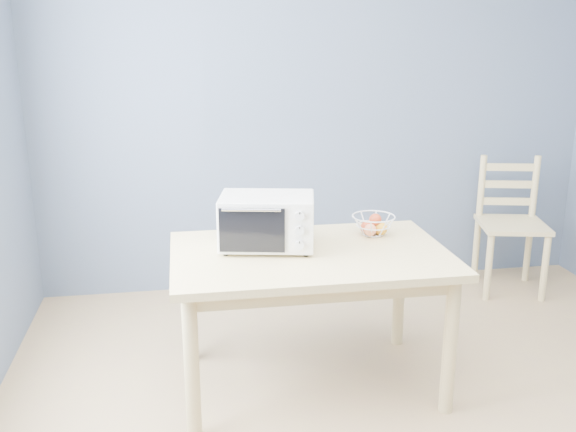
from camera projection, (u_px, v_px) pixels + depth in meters
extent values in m
cube|color=slate|center=(321.00, 109.00, 4.53)|extent=(4.00, 0.01, 2.60)
cube|color=#D9C082|center=(310.00, 255.00, 3.25)|extent=(1.40, 0.90, 0.04)
cylinder|color=#D9C082|center=(192.00, 368.00, 2.91)|extent=(0.07, 0.07, 0.71)
cylinder|color=#D9C082|center=(450.00, 346.00, 3.11)|extent=(0.07, 0.07, 0.71)
cylinder|color=#D9C082|center=(189.00, 303.00, 3.61)|extent=(0.07, 0.07, 0.71)
cylinder|color=#D9C082|center=(399.00, 288.00, 3.81)|extent=(0.07, 0.07, 0.71)
cube|color=beige|center=(267.00, 220.00, 3.26)|extent=(0.53, 0.40, 0.26)
cube|color=black|center=(255.00, 221.00, 3.27)|extent=(0.35, 0.33, 0.21)
cube|color=black|center=(252.00, 230.00, 3.11)|extent=(0.32, 0.07, 0.22)
cylinder|color=silver|center=(251.00, 210.00, 3.06)|extent=(0.28, 0.07, 0.01)
cube|color=beige|center=(300.00, 230.00, 3.11)|extent=(0.13, 0.03, 0.24)
cylinder|color=black|center=(226.00, 254.00, 3.19)|extent=(0.03, 0.03, 0.02)
cylinder|color=black|center=(306.00, 255.00, 3.18)|extent=(0.03, 0.03, 0.02)
cylinder|color=black|center=(231.00, 239.00, 3.42)|extent=(0.03, 0.03, 0.02)
cylinder|color=black|center=(306.00, 239.00, 3.41)|extent=(0.03, 0.03, 0.02)
cylinder|color=silver|center=(300.00, 216.00, 3.08)|extent=(0.05, 0.03, 0.05)
cylinder|color=silver|center=(300.00, 231.00, 3.10)|extent=(0.05, 0.03, 0.05)
cylinder|color=silver|center=(299.00, 245.00, 3.12)|extent=(0.05, 0.03, 0.05)
torus|color=white|center=(374.00, 216.00, 3.48)|extent=(0.31, 0.31, 0.01)
torus|color=white|center=(373.00, 225.00, 3.50)|extent=(0.24, 0.24, 0.01)
torus|color=white|center=(373.00, 234.00, 3.51)|extent=(0.14, 0.14, 0.01)
sphere|color=red|center=(367.00, 227.00, 3.50)|extent=(0.07, 0.07, 0.07)
sphere|color=orange|center=(381.00, 229.00, 3.49)|extent=(0.07, 0.07, 0.07)
sphere|color=#FF9163|center=(372.00, 226.00, 3.54)|extent=(0.07, 0.07, 0.07)
sphere|color=red|center=(375.00, 220.00, 3.48)|extent=(0.07, 0.07, 0.07)
sphere|color=#FF9163|center=(370.00, 230.00, 3.46)|extent=(0.07, 0.07, 0.07)
cube|color=#D9C082|center=(512.00, 225.00, 4.58)|extent=(0.54, 0.54, 0.03)
cylinder|color=#D9C082|center=(489.00, 267.00, 4.47)|extent=(0.05, 0.05, 0.48)
cylinder|color=#D9C082|center=(545.00, 268.00, 4.45)|extent=(0.05, 0.05, 0.48)
cylinder|color=#D9C082|center=(476.00, 249.00, 4.84)|extent=(0.05, 0.05, 0.48)
cylinder|color=#D9C082|center=(528.00, 250.00, 4.82)|extent=(0.05, 0.05, 0.48)
cylinder|color=#D9C082|center=(481.00, 188.00, 4.71)|extent=(0.05, 0.05, 0.48)
cylinder|color=#D9C082|center=(535.00, 188.00, 4.69)|extent=(0.05, 0.05, 0.48)
cube|color=#D9C082|center=(507.00, 201.00, 4.73)|extent=(0.38, 0.10, 0.05)
cube|color=#D9C082|center=(508.00, 184.00, 4.69)|extent=(0.38, 0.10, 0.05)
cube|color=#D9C082|center=(510.00, 167.00, 4.66)|extent=(0.38, 0.10, 0.05)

